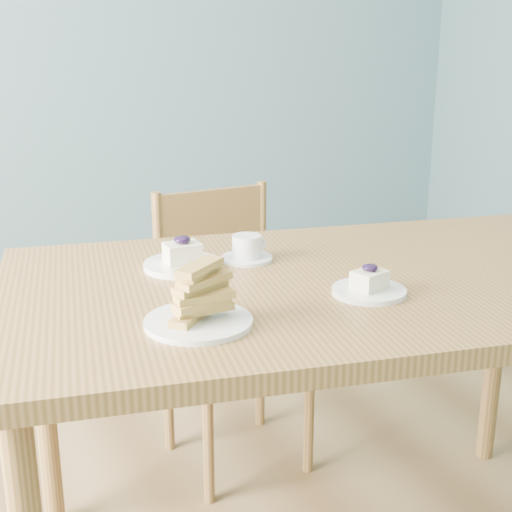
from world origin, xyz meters
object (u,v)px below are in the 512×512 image
Objects in this scene: coffee_cup at (247,250)px; biscotti_plate at (198,304)px; cheesecake_plate_far at (183,260)px; dining_table at (336,310)px; cheesecake_plate_near at (369,286)px; dining_chair at (230,328)px.

biscotti_plate reaches higher than coffee_cup.
coffee_cup is at bearing -3.44° from cheesecake_plate_far.
biscotti_plate is at bearing -104.71° from cheesecake_plate_far.
biscotti_plate is at bearing -150.87° from dining_table.
dining_table is 8.77× the size of cheesecake_plate_far.
dining_table is at bearing 91.18° from cheesecake_plate_near.
dining_chair is (-0.01, 0.59, -0.27)m from dining_table.
cheesecake_plate_near is 0.38m from biscotti_plate.
cheesecake_plate_far is at bearing 168.11° from coffee_cup.
coffee_cup is (-0.13, 0.20, 0.10)m from dining_table.
dining_table is 0.42m from biscotti_plate.
dining_chair reaches higher than dining_table.
dining_table is 0.16m from cheesecake_plate_near.
cheesecake_plate_far reaches higher than dining_chair.
cheesecake_plate_near reaches higher than coffee_cup.
dining_chair is 0.55m from coffee_cup.
cheesecake_plate_far reaches higher than dining_table.
cheesecake_plate_far is 0.16m from coffee_cup.
cheesecake_plate_near is at bearing -48.46° from cheesecake_plate_far.
biscotti_plate is (-0.38, -0.01, 0.03)m from cheesecake_plate_near.
dining_chair is 5.55× the size of cheesecake_plate_near.
biscotti_plate is at bearing -135.67° from coffee_cup.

